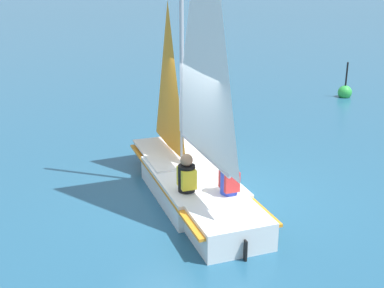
{
  "coord_description": "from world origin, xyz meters",
  "views": [
    {
      "loc": [
        -4.2,
        -7.32,
        3.97
      ],
      "look_at": [
        0.0,
        0.0,
        1.08
      ],
      "focal_mm": 45.0,
      "sensor_mm": 36.0,
      "label": 1
    }
  ],
  "objects_px": {
    "sailboat_main": "(193,158)",
    "buoy_marker": "(345,92)",
    "sailor_crew": "(229,185)",
    "sailor_helm": "(187,183)"
  },
  "relations": [
    {
      "from": "sailor_helm",
      "to": "sailor_crew",
      "type": "bearing_deg",
      "value": -117.14
    },
    {
      "from": "sailboat_main",
      "to": "sailor_helm",
      "type": "bearing_deg",
      "value": 151.88
    },
    {
      "from": "sailor_helm",
      "to": "sailor_crew",
      "type": "xyz_separation_m",
      "value": [
        0.58,
        -0.45,
        0.01
      ]
    },
    {
      "from": "sailboat_main",
      "to": "sailor_helm",
      "type": "relative_size",
      "value": 5.0
    },
    {
      "from": "sailboat_main",
      "to": "buoy_marker",
      "type": "bearing_deg",
      "value": -52.65
    },
    {
      "from": "sailor_helm",
      "to": "buoy_marker",
      "type": "bearing_deg",
      "value": -50.99
    },
    {
      "from": "buoy_marker",
      "to": "sailboat_main",
      "type": "bearing_deg",
      "value": -152.82
    },
    {
      "from": "sailor_crew",
      "to": "buoy_marker",
      "type": "height_order",
      "value": "buoy_marker"
    },
    {
      "from": "sailboat_main",
      "to": "buoy_marker",
      "type": "height_order",
      "value": "sailboat_main"
    },
    {
      "from": "sailboat_main",
      "to": "buoy_marker",
      "type": "xyz_separation_m",
      "value": [
        8.85,
        4.55,
        -0.63
      ]
    }
  ]
}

